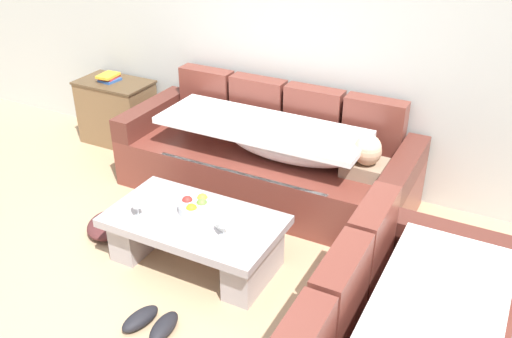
# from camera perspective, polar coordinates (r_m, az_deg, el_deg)

# --- Properties ---
(ground_plane) EXTENTS (14.00, 14.00, 0.00)m
(ground_plane) POSITION_cam_1_polar(r_m,az_deg,el_deg) (3.77, -10.43, -13.71)
(ground_plane) COLOR tan
(back_wall) EXTENTS (9.00, 0.10, 2.70)m
(back_wall) POSITION_cam_1_polar(r_m,az_deg,el_deg) (4.79, 4.07, 14.57)
(back_wall) COLOR #B9BDB7
(back_wall) RESTS_ON ground_plane
(couch_along_wall) EXTENTS (2.46, 0.92, 0.88)m
(couch_along_wall) POSITION_cam_1_polar(r_m,az_deg,el_deg) (4.70, 1.51, 0.95)
(couch_along_wall) COLOR brown
(couch_along_wall) RESTS_ON ground_plane
(coffee_table) EXTENTS (1.20, 0.68, 0.38)m
(coffee_table) POSITION_cam_1_polar(r_m,az_deg,el_deg) (3.96, -6.19, -6.62)
(coffee_table) COLOR #A19B9D
(coffee_table) RESTS_ON ground_plane
(fruit_bowl) EXTENTS (0.28, 0.28, 0.10)m
(fruit_bowl) POSITION_cam_1_polar(r_m,az_deg,el_deg) (3.92, -5.92, -3.73)
(fruit_bowl) COLOR silver
(fruit_bowl) RESTS_ON coffee_table
(wine_glass_near_left) EXTENTS (0.07, 0.07, 0.17)m
(wine_glass_near_left) POSITION_cam_1_polar(r_m,az_deg,el_deg) (3.89, -11.97, -3.31)
(wine_glass_near_left) COLOR silver
(wine_glass_near_left) RESTS_ON coffee_table
(wine_glass_near_right) EXTENTS (0.07, 0.07, 0.17)m
(wine_glass_near_right) POSITION_cam_1_polar(r_m,az_deg,el_deg) (3.62, -3.34, -5.32)
(wine_glass_near_right) COLOR silver
(wine_glass_near_right) RESTS_ON coffee_table
(open_magazine) EXTENTS (0.33, 0.29, 0.01)m
(open_magazine) POSITION_cam_1_polar(r_m,az_deg,el_deg) (3.82, -3.04, -5.23)
(open_magazine) COLOR white
(open_magazine) RESTS_ON coffee_table
(side_cabinet) EXTENTS (0.72, 0.44, 0.64)m
(side_cabinet) POSITION_cam_1_polar(r_m,az_deg,el_deg) (5.81, -13.88, 5.64)
(side_cabinet) COLOR brown
(side_cabinet) RESTS_ON ground_plane
(book_stack_on_cabinet) EXTENTS (0.18, 0.22, 0.07)m
(book_stack_on_cabinet) POSITION_cam_1_polar(r_m,az_deg,el_deg) (5.71, -14.68, 8.97)
(book_stack_on_cabinet) COLOR #2D569E
(book_stack_on_cabinet) RESTS_ON side_cabinet
(pair_of_shoes) EXTENTS (0.33, 0.29, 0.09)m
(pair_of_shoes) POSITION_cam_1_polar(r_m,az_deg,el_deg) (3.61, -10.50, -15.07)
(pair_of_shoes) COLOR black
(pair_of_shoes) RESTS_ON ground_plane
(crumpled_garment) EXTENTS (0.45, 0.49, 0.12)m
(crumpled_garment) POSITION_cam_1_polar(r_m,az_deg,el_deg) (4.49, -14.70, -5.50)
(crumpled_garment) COLOR #4C2323
(crumpled_garment) RESTS_ON ground_plane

